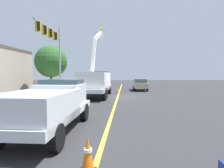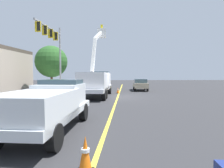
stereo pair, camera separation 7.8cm
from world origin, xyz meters
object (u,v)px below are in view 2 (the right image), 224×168
passing_minivan (140,84)px  traffic_signal_mast (53,43)px  service_pickup_truck (49,104)px  traffic_cone_leading (85,155)px  utility_bucket_truck (97,81)px  traffic_cone_mid_front (118,90)px

passing_minivan → traffic_signal_mast: bearing=113.3°
service_pickup_truck → traffic_cone_leading: 3.68m
utility_bucket_truck → traffic_signal_mast: bearing=65.6°
utility_bucket_truck → traffic_cone_leading: 15.02m
traffic_cone_mid_front → passing_minivan: bearing=-41.9°
passing_minivan → traffic_signal_mast: traffic_signal_mast is taller
passing_minivan → traffic_cone_mid_front: size_ratio=6.99×
service_pickup_truck → traffic_cone_mid_front: bearing=-13.9°
utility_bucket_truck → service_pickup_truck: 11.91m
utility_bucket_truck → traffic_cone_mid_front: bearing=-37.4°
service_pickup_truck → traffic_cone_leading: size_ratio=6.56×
traffic_cone_mid_front → traffic_signal_mast: bearing=96.4°
passing_minivan → traffic_cone_leading: (-22.12, 5.45, -0.54)m
service_pickup_truck → passing_minivan: (18.99, -7.26, -0.15)m
service_pickup_truck → traffic_signal_mast: (14.18, 3.91, 4.86)m
service_pickup_truck → passing_minivan: 20.33m
utility_bucket_truck → service_pickup_truck: (-11.83, 1.27, -0.51)m
traffic_cone_leading → traffic_cone_mid_front: 18.27m
traffic_cone_leading → traffic_cone_mid_front: (18.17, -1.92, -0.09)m
utility_bucket_truck → traffic_cone_leading: (-14.96, -0.54, -1.19)m
utility_bucket_truck → traffic_cone_leading: size_ratio=9.53×
traffic_cone_mid_front → service_pickup_truck: bearing=166.1°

